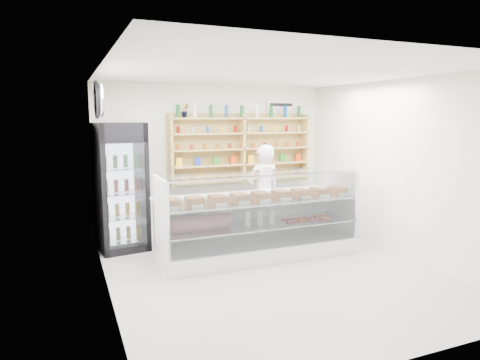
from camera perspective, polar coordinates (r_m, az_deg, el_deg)
name	(u,v)px	position (r m, az deg, el deg)	size (l,w,h in m)	color
room	(274,175)	(5.97, 4.50, 0.62)	(5.00, 5.00, 5.00)	#A0A0A5
display_counter	(258,234)	(6.83, 2.40, -7.21)	(3.13, 0.93, 1.36)	white
shop_worker	(263,194)	(7.54, 3.13, -1.84)	(0.63, 0.41, 1.73)	silver
drinks_cooler	(121,187)	(7.33, -15.63, -0.88)	(0.86, 0.84, 2.12)	black
wall_shelving	(242,149)	(8.28, 0.26, 4.16)	(2.84, 0.28, 1.33)	tan
potted_plant	(185,110)	(7.89, -7.33, 9.18)	(0.14, 0.11, 0.26)	#1E6626
security_mirror	(100,100)	(6.50, -18.17, 10.14)	(0.15, 0.50, 0.50)	silver
wall_sign	(281,105)	(8.76, 5.44, 9.95)	(0.62, 0.03, 0.20)	white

